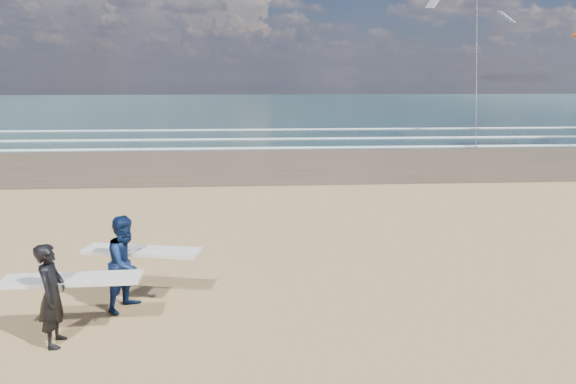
{
  "coord_description": "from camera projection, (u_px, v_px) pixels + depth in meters",
  "views": [
    {
      "loc": [
        2.72,
        -7.69,
        4.16
      ],
      "look_at": [
        3.65,
        6.0,
        1.09
      ],
      "focal_mm": 32.0,
      "sensor_mm": 36.0,
      "label": 1
    }
  ],
  "objects": [
    {
      "name": "foam_breakers",
      "position": [
        494.0,
        136.0,
        36.88
      ],
      "size": [
        220.0,
        11.7,
        0.05
      ],
      "color": "white",
      "rests_on": "ground"
    },
    {
      "name": "surfer_near",
      "position": [
        55.0,
        292.0,
        8.07
      ],
      "size": [
        2.21,
        0.96,
        1.68
      ],
      "color": "black",
      "rests_on": "ground"
    },
    {
      "name": "ocean",
      "position": [
        364.0,
        105.0,
        79.64
      ],
      "size": [
        220.0,
        100.0,
        0.02
      ],
      "primitive_type": "cube",
      "color": "#1B363B",
      "rests_on": "ground"
    },
    {
      "name": "surfer_far",
      "position": [
        128.0,
        262.0,
        9.33
      ],
      "size": [
        2.26,
        1.36,
        1.76
      ],
      "color": "#0B1B42",
      "rests_on": "ground"
    },
    {
      "name": "kite_1",
      "position": [
        477.0,
        43.0,
        32.33
      ],
      "size": [
        5.86,
        4.74,
        11.31
      ],
      "color": "slate",
      "rests_on": "ground"
    }
  ]
}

